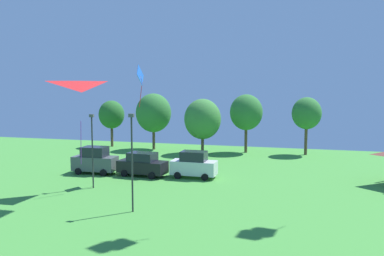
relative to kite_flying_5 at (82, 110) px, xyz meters
name	(u,v)px	position (x,y,z in m)	size (l,w,h in m)	color
kite_flying_5	(82,110)	(0.00, 0.00, 0.00)	(4.16, 3.99, 4.90)	red
kite_flying_8	(140,77)	(2.34, 5.71, 2.60)	(0.46, 1.83, 3.68)	blue
parked_car_leftmost	(95,160)	(-3.22, 7.53, -5.33)	(4.25, 2.14, 2.60)	#4C5156
parked_car_second_from_left	(142,164)	(1.61, 7.69, -5.49)	(4.76, 2.40, 2.22)	black
parked_car_third_from_left	(194,165)	(6.45, 8.25, -5.39)	(4.18, 2.02, 2.46)	silver
light_post_0	(92,147)	(-0.58, 2.39, -3.14)	(0.36, 0.20, 6.11)	#2D2D33
light_post_1	(132,157)	(5.16, -2.66, -2.89)	(0.36, 0.20, 6.59)	#2D2D33
treeline_tree_0	(112,115)	(-9.71, 24.13, -2.14)	(3.54, 3.54, 6.42)	brown
treeline_tree_1	(153,113)	(-3.14, 23.21, -1.73)	(4.67, 4.67, 7.44)	brown
treeline_tree_2	(203,119)	(3.96, 21.56, -2.27)	(4.56, 4.56, 6.84)	brown
treeline_tree_3	(246,112)	(9.06, 23.85, -1.49)	(4.10, 4.10, 7.38)	brown
treeline_tree_4	(307,114)	(16.38, 24.14, -1.52)	(3.55, 3.55, 7.06)	brown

